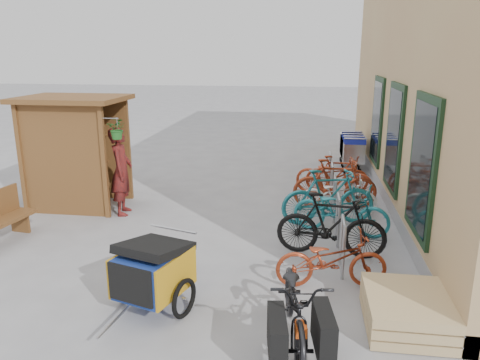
# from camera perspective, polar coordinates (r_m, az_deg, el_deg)

# --- Properties ---
(ground) EXTENTS (80.00, 80.00, 0.00)m
(ground) POSITION_cam_1_polar(r_m,az_deg,el_deg) (7.73, -5.33, -9.98)
(ground) COLOR #9C9C9F
(kiosk) EXTENTS (2.49, 1.65, 2.40)m
(kiosk) POSITION_cam_1_polar(r_m,az_deg,el_deg) (10.64, -19.85, 5.01)
(kiosk) COLOR brown
(kiosk) RESTS_ON ground
(bike_rack) EXTENTS (0.05, 5.35, 0.86)m
(bike_rack) POSITION_cam_1_polar(r_m,az_deg,el_deg) (9.62, 11.46, -1.77)
(bike_rack) COLOR #A5A8AD
(bike_rack) RESTS_ON ground
(pallet_stack) EXTENTS (1.00, 1.20, 0.40)m
(pallet_stack) POSITION_cam_1_polar(r_m,az_deg,el_deg) (6.35, 19.66, -14.77)
(pallet_stack) COLOR tan
(pallet_stack) RESTS_ON ground
(shopping_carts) EXTENTS (0.60, 2.02, 1.08)m
(shopping_carts) POSITION_cam_1_polar(r_m,az_deg,el_deg) (13.96, 13.42, 3.92)
(shopping_carts) COLOR silver
(shopping_carts) RESTS_ON ground
(child_trailer) EXTENTS (1.11, 1.72, 0.99)m
(child_trailer) POSITION_cam_1_polar(r_m,az_deg,el_deg) (6.32, -10.55, -10.70)
(child_trailer) COLOR #1B3E96
(child_trailer) RESTS_ON ground
(cargo_bike) EXTENTS (0.89, 1.93, 0.98)m
(cargo_bike) POSITION_cam_1_polar(r_m,az_deg,el_deg) (5.57, 6.85, -15.13)
(cargo_bike) COLOR black
(cargo_bike) RESTS_ON ground
(person_kiosk) EXTENTS (0.55, 0.74, 1.83)m
(person_kiosk) POSITION_cam_1_polar(r_m,az_deg,el_deg) (9.96, -14.26, 1.04)
(person_kiosk) COLOR maroon
(person_kiosk) RESTS_ON ground
(bike_0) EXTENTS (1.67, 0.79, 0.84)m
(bike_0) POSITION_cam_1_polar(r_m,az_deg,el_deg) (6.93, 11.09, -9.50)
(bike_0) COLOR maroon
(bike_0) RESTS_ON ground
(bike_1) EXTENTS (1.85, 0.69, 1.09)m
(bike_1) POSITION_cam_1_polar(r_m,az_deg,el_deg) (7.89, 11.05, -5.40)
(bike_1) COLOR black
(bike_1) RESTS_ON ground
(bike_2) EXTENTS (1.89, 1.05, 0.94)m
(bike_2) POSITION_cam_1_polar(r_m,az_deg,el_deg) (8.89, 12.21, -3.56)
(bike_2) COLOR #207681
(bike_2) RESTS_ON ground
(bike_3) EXTENTS (1.93, 0.96, 1.12)m
(bike_3) POSITION_cam_1_polar(r_m,az_deg,el_deg) (9.30, 10.72, -2.05)
(bike_3) COLOR #207681
(bike_3) RESTS_ON ground
(bike_4) EXTENTS (1.60, 0.63, 0.83)m
(bike_4) POSITION_cam_1_polar(r_m,az_deg,el_deg) (9.96, 11.94, -1.81)
(bike_4) COLOR silver
(bike_4) RESTS_ON ground
(bike_5) EXTENTS (1.85, 0.66, 1.09)m
(bike_5) POSITION_cam_1_polar(r_m,az_deg,el_deg) (10.31, 11.52, -0.45)
(bike_5) COLOR maroon
(bike_5) RESTS_ON ground
(bike_6) EXTENTS (1.94, 1.12, 0.96)m
(bike_6) POSITION_cam_1_polar(r_m,az_deg,el_deg) (11.17, 11.38, 0.45)
(bike_6) COLOR maroon
(bike_6) RESTS_ON ground
(bike_7) EXTENTS (1.51, 0.45, 0.90)m
(bike_7) POSITION_cam_1_polar(r_m,az_deg,el_deg) (11.49, 11.75, 0.70)
(bike_7) COLOR maroon
(bike_7) RESTS_ON ground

